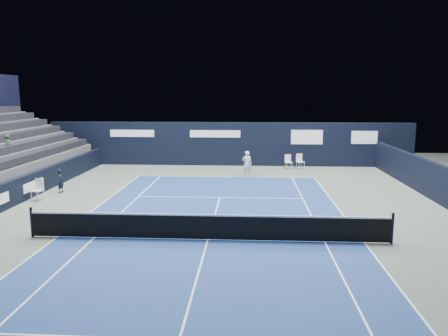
% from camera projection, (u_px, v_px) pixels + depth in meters
% --- Properties ---
extents(ground, '(48.00, 48.00, 0.00)m').
position_uv_depth(ground, '(213.00, 223.00, 17.48)').
color(ground, '#4C5B50').
rests_on(ground, ground).
extents(court_surface, '(10.97, 23.77, 0.01)m').
position_uv_depth(court_surface, '(208.00, 240.00, 15.51)').
color(court_surface, navy).
rests_on(court_surface, ground).
extents(enclosure_wall_right, '(0.30, 22.00, 1.80)m').
position_uv_depth(enclosure_wall_right, '(440.00, 184.00, 20.66)').
color(enclosure_wall_right, black).
rests_on(enclosure_wall_right, ground).
extents(folding_chair_back_a, '(0.53, 0.56, 0.99)m').
position_uv_depth(folding_chair_back_a, '(288.00, 159.00, 30.12)').
color(folding_chair_back_a, silver).
rests_on(folding_chair_back_a, ground).
extents(folding_chair_back_b, '(0.59, 0.58, 1.05)m').
position_uv_depth(folding_chair_back_b, '(300.00, 160.00, 30.10)').
color(folding_chair_back_b, silver).
rests_on(folding_chair_back_b, ground).
extents(line_judge_chair, '(0.56, 0.55, 1.05)m').
position_uv_depth(line_judge_chair, '(38.00, 188.00, 21.20)').
color(line_judge_chair, white).
rests_on(line_judge_chair, ground).
extents(line_judge, '(0.35, 0.49, 1.24)m').
position_uv_depth(line_judge, '(61.00, 181.00, 22.84)').
color(line_judge, black).
rests_on(line_judge, ground).
extents(court_markings, '(11.03, 23.83, 0.00)m').
position_uv_depth(court_markings, '(208.00, 240.00, 15.51)').
color(court_markings, white).
rests_on(court_markings, court_surface).
extents(tennis_net, '(12.90, 0.10, 1.10)m').
position_uv_depth(tennis_net, '(208.00, 226.00, 15.42)').
color(tennis_net, black).
rests_on(tennis_net, ground).
extents(back_sponsor_wall, '(26.00, 0.63, 3.10)m').
position_uv_depth(back_sponsor_wall, '(229.00, 144.00, 31.48)').
color(back_sponsor_wall, black).
rests_on(back_sponsor_wall, ground).
extents(side_barrier_left, '(0.33, 22.00, 1.20)m').
position_uv_depth(side_barrier_left, '(30.00, 185.00, 21.83)').
color(side_barrier_left, black).
rests_on(side_barrier_left, ground).
extents(tennis_player, '(0.60, 0.81, 1.62)m').
position_uv_depth(tennis_player, '(247.00, 164.00, 27.19)').
color(tennis_player, white).
rests_on(tennis_player, ground).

